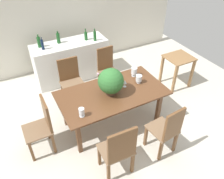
% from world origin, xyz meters
% --- Properties ---
extents(ground_plane, '(7.04, 7.04, 0.00)m').
position_xyz_m(ground_plane, '(0.00, 0.00, 0.00)').
color(ground_plane, beige).
extents(back_wall, '(6.40, 0.10, 2.60)m').
position_xyz_m(back_wall, '(0.00, 2.60, 1.30)').
color(back_wall, beige).
rests_on(back_wall, ground).
extents(dining_table, '(1.92, 1.03, 0.74)m').
position_xyz_m(dining_table, '(0.00, 0.01, 0.66)').
color(dining_table, brown).
rests_on(dining_table, ground).
extents(chair_near_left, '(0.49, 0.43, 1.03)m').
position_xyz_m(chair_near_left, '(-0.43, -1.02, 0.57)').
color(chair_near_left, brown).
rests_on(chair_near_left, ground).
extents(chair_near_right, '(0.44, 0.48, 1.01)m').
position_xyz_m(chair_near_right, '(0.44, -1.02, 0.55)').
color(chair_near_right, brown).
rests_on(chair_near_right, ground).
extents(chair_far_right, '(0.42, 0.46, 1.01)m').
position_xyz_m(chair_far_right, '(0.43, 1.05, 0.55)').
color(chair_far_right, brown).
rests_on(chair_far_right, ground).
extents(chair_head_end, '(0.44, 0.43, 1.01)m').
position_xyz_m(chair_head_end, '(-1.28, 0.01, 0.56)').
color(chair_head_end, brown).
rests_on(chair_head_end, ground).
extents(chair_far_left, '(0.47, 0.44, 0.98)m').
position_xyz_m(chair_far_left, '(-0.43, 1.04, 0.55)').
color(chair_far_left, brown).
rests_on(chair_far_left, ground).
extents(flower_centerpiece, '(0.45, 0.45, 0.49)m').
position_xyz_m(flower_centerpiece, '(-0.03, 0.00, 1.00)').
color(flower_centerpiece, '#4C3828').
rests_on(flower_centerpiece, dining_table).
extents(crystal_vase_left, '(0.12, 0.12, 0.18)m').
position_xyz_m(crystal_vase_left, '(0.62, 0.28, 0.85)').
color(crystal_vase_left, silver).
rests_on(crystal_vase_left, dining_table).
extents(crystal_vase_center_near, '(0.09, 0.09, 0.16)m').
position_xyz_m(crystal_vase_center_near, '(-0.70, -0.30, 0.83)').
color(crystal_vase_center_near, silver).
rests_on(crystal_vase_center_near, dining_table).
extents(crystal_vase_right, '(0.11, 0.11, 0.16)m').
position_xyz_m(crystal_vase_right, '(0.58, 0.04, 0.84)').
color(crystal_vase_right, silver).
rests_on(crystal_vase_right, dining_table).
extents(wine_glass, '(0.06, 0.06, 0.15)m').
position_xyz_m(wine_glass, '(0.28, 0.06, 0.84)').
color(wine_glass, silver).
rests_on(wine_glass, dining_table).
extents(kitchen_counter, '(1.73, 0.61, 0.94)m').
position_xyz_m(kitchen_counter, '(-0.13, 1.87, 0.47)').
color(kitchen_counter, silver).
rests_on(kitchen_counter, ground).
extents(wine_bottle_tall, '(0.06, 0.06, 0.28)m').
position_xyz_m(wine_bottle_tall, '(-0.73, 1.82, 1.05)').
color(wine_bottle_tall, '#0F1E38').
rests_on(wine_bottle_tall, kitchen_counter).
extents(wine_bottle_green, '(0.08, 0.08, 0.29)m').
position_xyz_m(wine_bottle_green, '(-0.76, 1.97, 1.06)').
color(wine_bottle_green, '#194C1E').
rests_on(wine_bottle_green, kitchen_counter).
extents(wine_bottle_clear, '(0.08, 0.08, 0.28)m').
position_xyz_m(wine_bottle_clear, '(-0.33, 1.97, 1.05)').
color(wine_bottle_clear, '#194C1E').
rests_on(wine_bottle_clear, kitchen_counter).
extents(wine_bottle_dark, '(0.07, 0.07, 0.28)m').
position_xyz_m(wine_bottle_dark, '(0.45, 1.70, 1.05)').
color(wine_bottle_dark, '#194C1E').
rests_on(wine_bottle_dark, kitchen_counter).
extents(wine_bottle_amber, '(0.07, 0.07, 0.27)m').
position_xyz_m(wine_bottle_amber, '(0.28, 1.83, 1.04)').
color(wine_bottle_amber, '#194C1E').
rests_on(wine_bottle_amber, kitchen_counter).
extents(side_table, '(0.59, 0.55, 0.74)m').
position_xyz_m(side_table, '(1.92, 0.44, 0.55)').
color(side_table, olive).
rests_on(side_table, ground).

